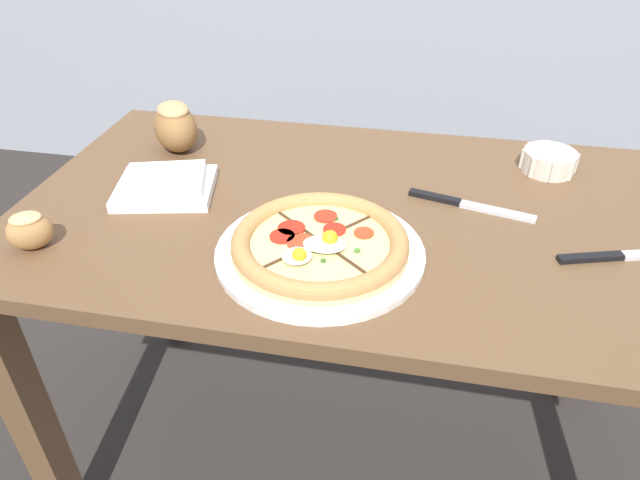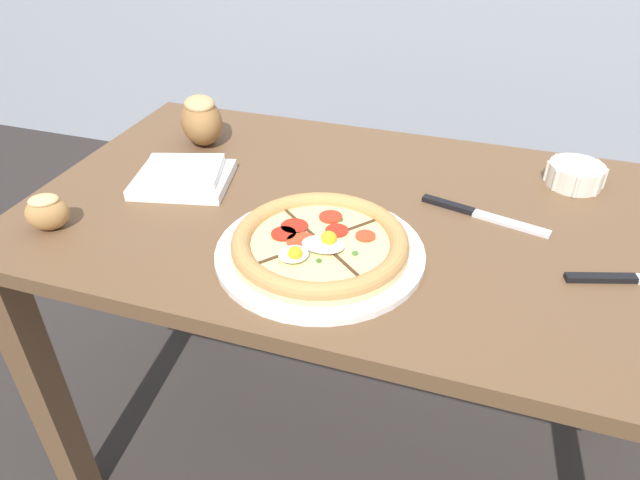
# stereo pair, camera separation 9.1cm
# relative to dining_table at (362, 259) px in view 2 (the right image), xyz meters

# --- Properties ---
(ground_plane) EXTENTS (12.00, 12.00, 0.00)m
(ground_plane) POSITION_rel_dining_table_xyz_m (0.00, 0.00, -0.61)
(ground_plane) COLOR #2D2826
(dining_table) EXTENTS (1.25, 0.72, 0.73)m
(dining_table) POSITION_rel_dining_table_xyz_m (0.00, 0.00, 0.00)
(dining_table) COLOR brown
(dining_table) RESTS_ON ground_plane
(pizza) EXTENTS (0.34, 0.34, 0.06)m
(pizza) POSITION_rel_dining_table_xyz_m (-0.03, -0.16, 0.13)
(pizza) COLOR white
(pizza) RESTS_ON dining_table
(ramekin_bowl) EXTENTS (0.11, 0.11, 0.04)m
(ramekin_bowl) POSITION_rel_dining_table_xyz_m (0.37, 0.22, 0.14)
(ramekin_bowl) COLOR silver
(ramekin_bowl) RESTS_ON dining_table
(napkin_folded) EXTENTS (0.21, 0.19, 0.04)m
(napkin_folded) POSITION_rel_dining_table_xyz_m (-0.36, -0.02, 0.13)
(napkin_folded) COLOR white
(napkin_folded) RESTS_ON dining_table
(bread_piece_near) EXTENTS (0.09, 0.08, 0.07)m
(bread_piece_near) POSITION_rel_dining_table_xyz_m (-0.51, -0.23, 0.15)
(bread_piece_near) COLOR #B27F47
(bread_piece_near) RESTS_ON dining_table
(bread_piece_mid) EXTENTS (0.14, 0.15, 0.11)m
(bread_piece_mid) POSITION_rel_dining_table_xyz_m (-0.42, 0.17, 0.17)
(bread_piece_mid) COLOR olive
(bread_piece_mid) RESTS_ON dining_table
(knife_main) EXTENTS (0.23, 0.07, 0.01)m
(knife_main) POSITION_rel_dining_table_xyz_m (0.21, 0.04, 0.12)
(knife_main) COLOR silver
(knife_main) RESTS_ON dining_table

